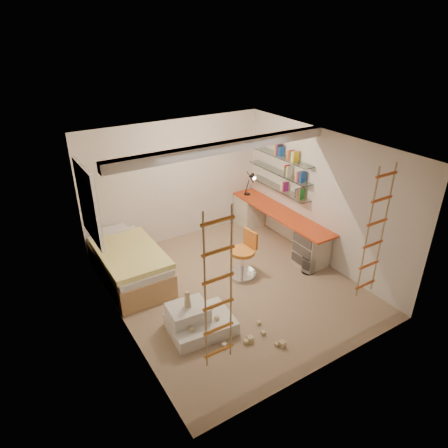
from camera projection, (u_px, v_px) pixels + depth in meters
floor at (233, 287)px, 7.25m from camera, size 4.50×4.50×0.00m
ceiling_beam at (224, 147)px, 6.34m from camera, size 4.00×0.18×0.16m
window_frame at (88, 204)px, 6.76m from camera, size 0.06×1.15×1.35m
window_blind at (91, 203)px, 6.78m from camera, size 0.02×1.00×1.20m
rope_ladder_left at (218, 292)px, 4.61m from camera, size 0.41×0.04×2.13m
rope_ladder_right at (375, 234)px, 5.88m from camera, size 0.41×0.04×2.13m
waste_bin at (308, 265)px, 7.61m from camera, size 0.25×0.25×0.32m
desk at (278, 226)px, 8.53m from camera, size 0.56×2.80×0.75m
shelves at (279, 172)px, 8.31m from camera, size 0.25×1.80×0.71m
bed at (129, 264)px, 7.34m from camera, size 1.02×2.00×0.69m
task_lamp at (252, 181)px, 8.90m from camera, size 0.14×0.36×0.57m
swivel_chair at (243, 260)px, 7.44m from camera, size 0.58×0.58×0.90m
play_platform at (197, 321)px, 6.17m from camera, size 1.04×0.84×0.43m
toy_blocks at (229, 324)px, 6.03m from camera, size 1.15×1.15×0.70m
books at (280, 166)px, 8.25m from camera, size 0.14×0.64×0.92m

